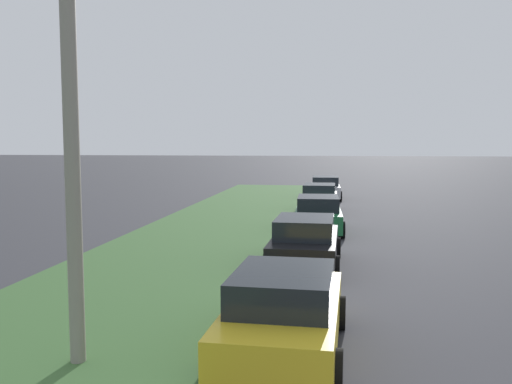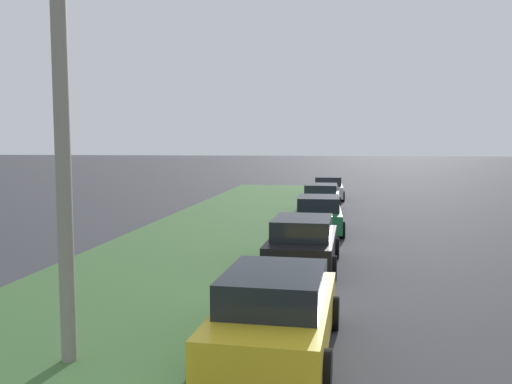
{
  "view_description": "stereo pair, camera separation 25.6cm",
  "coord_description": "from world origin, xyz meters",
  "px_view_note": "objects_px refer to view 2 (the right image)",
  "views": [
    {
      "loc": [
        -4.2,
        3.33,
        3.57
      ],
      "look_at": [
        16.06,
        6.19,
        1.71
      ],
      "focal_mm": 37.66,
      "sensor_mm": 36.0,
      "label": 1
    },
    {
      "loc": [
        -4.17,
        3.07,
        3.57
      ],
      "look_at": [
        16.06,
        6.19,
        1.71
      ],
      "focal_mm": 37.66,
      "sensor_mm": 36.0,
      "label": 2
    }
  ],
  "objects_px": {
    "parked_car_yellow": "(276,312)",
    "streetlight": "(85,90)",
    "parked_car_green": "(318,215)",
    "parked_car_white": "(321,198)",
    "parked_car_silver": "(328,188)",
    "parked_car_black": "(303,243)"
  },
  "relations": [
    {
      "from": "parked_car_silver",
      "to": "streetlight",
      "type": "height_order",
      "value": "streetlight"
    },
    {
      "from": "parked_car_white",
      "to": "parked_car_silver",
      "type": "distance_m",
      "value": 6.48
    },
    {
      "from": "parked_car_silver",
      "to": "parked_car_black",
      "type": "bearing_deg",
      "value": 177.42
    },
    {
      "from": "parked_car_black",
      "to": "parked_car_silver",
      "type": "distance_m",
      "value": 19.17
    },
    {
      "from": "parked_car_green",
      "to": "parked_car_white",
      "type": "distance_m",
      "value": 6.48
    },
    {
      "from": "parked_car_black",
      "to": "parked_car_silver",
      "type": "height_order",
      "value": "same"
    },
    {
      "from": "parked_car_yellow",
      "to": "streetlight",
      "type": "distance_m",
      "value": 4.75
    },
    {
      "from": "parked_car_green",
      "to": "parked_car_silver",
      "type": "distance_m",
      "value": 12.95
    },
    {
      "from": "parked_car_green",
      "to": "streetlight",
      "type": "height_order",
      "value": "streetlight"
    },
    {
      "from": "parked_car_silver",
      "to": "parked_car_white",
      "type": "bearing_deg",
      "value": 176.49
    },
    {
      "from": "parked_car_silver",
      "to": "streetlight",
      "type": "bearing_deg",
      "value": 171.54
    },
    {
      "from": "parked_car_silver",
      "to": "streetlight",
      "type": "distance_m",
      "value": 27.07
    },
    {
      "from": "parked_car_black",
      "to": "streetlight",
      "type": "xyz_separation_m",
      "value": [
        -7.46,
        2.88,
        3.67
      ]
    },
    {
      "from": "parked_car_silver",
      "to": "streetlight",
      "type": "xyz_separation_m",
      "value": [
        -26.63,
        3.22,
        3.67
      ]
    },
    {
      "from": "parked_car_green",
      "to": "parked_car_white",
      "type": "relative_size",
      "value": 1.01
    },
    {
      "from": "parked_car_black",
      "to": "parked_car_yellow",
      "type": "bearing_deg",
      "value": -178.85
    },
    {
      "from": "parked_car_yellow",
      "to": "streetlight",
      "type": "xyz_separation_m",
      "value": [
        -0.99,
        2.85,
        3.67
      ]
    },
    {
      "from": "parked_car_yellow",
      "to": "parked_car_silver",
      "type": "xyz_separation_m",
      "value": [
        25.64,
        -0.37,
        0.0
      ]
    },
    {
      "from": "parked_car_yellow",
      "to": "streetlight",
      "type": "bearing_deg",
      "value": 111.34
    },
    {
      "from": "parked_car_yellow",
      "to": "parked_car_green",
      "type": "distance_m",
      "value": 12.69
    },
    {
      "from": "parked_car_yellow",
      "to": "streetlight",
      "type": "relative_size",
      "value": 0.58
    },
    {
      "from": "parked_car_yellow",
      "to": "parked_car_silver",
      "type": "bearing_deg",
      "value": 1.39
    }
  ]
}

